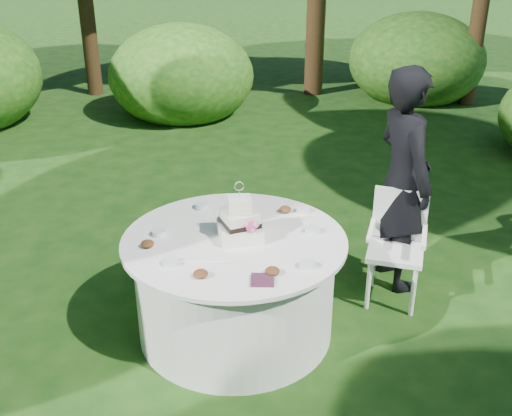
{
  "coord_description": "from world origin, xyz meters",
  "views": [
    {
      "loc": [
        0.24,
        -3.65,
        2.69
      ],
      "look_at": [
        0.15,
        0.0,
        1.0
      ],
      "focal_mm": 42.0,
      "sensor_mm": 36.0,
      "label": 1
    }
  ],
  "objects_px": {
    "napkins": "(262,280)",
    "guest": "(403,180)",
    "table": "(235,285)",
    "chair": "(397,238)",
    "cake": "(240,223)"
  },
  "relations": [
    {
      "from": "napkins",
      "to": "cake",
      "type": "xyz_separation_m",
      "value": [
        -0.16,
        0.57,
        0.1
      ]
    },
    {
      "from": "table",
      "to": "chair",
      "type": "distance_m",
      "value": 1.34
    },
    {
      "from": "table",
      "to": "cake",
      "type": "bearing_deg",
      "value": 12.45
    },
    {
      "from": "table",
      "to": "chair",
      "type": "xyz_separation_m",
      "value": [
        1.24,
        0.5,
        0.13
      ]
    },
    {
      "from": "napkins",
      "to": "table",
      "type": "distance_m",
      "value": 0.71
    },
    {
      "from": "table",
      "to": "cake",
      "type": "xyz_separation_m",
      "value": [
        0.04,
        0.01,
        0.5
      ]
    },
    {
      "from": "napkins",
      "to": "guest",
      "type": "relative_size",
      "value": 0.08
    },
    {
      "from": "chair",
      "to": "cake",
      "type": "bearing_deg",
      "value": -157.56
    },
    {
      "from": "cake",
      "to": "chair",
      "type": "xyz_separation_m",
      "value": [
        1.2,
        0.49,
        -0.37
      ]
    },
    {
      "from": "guest",
      "to": "chair",
      "type": "distance_m",
      "value": 0.47
    },
    {
      "from": "napkins",
      "to": "chair",
      "type": "xyz_separation_m",
      "value": [
        1.04,
        1.06,
        -0.26
      ]
    },
    {
      "from": "table",
      "to": "cake",
      "type": "relative_size",
      "value": 3.73
    },
    {
      "from": "guest",
      "to": "table",
      "type": "relative_size",
      "value": 1.16
    },
    {
      "from": "guest",
      "to": "napkins",
      "type": "bearing_deg",
      "value": 122.27
    },
    {
      "from": "guest",
      "to": "table",
      "type": "height_order",
      "value": "guest"
    }
  ]
}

